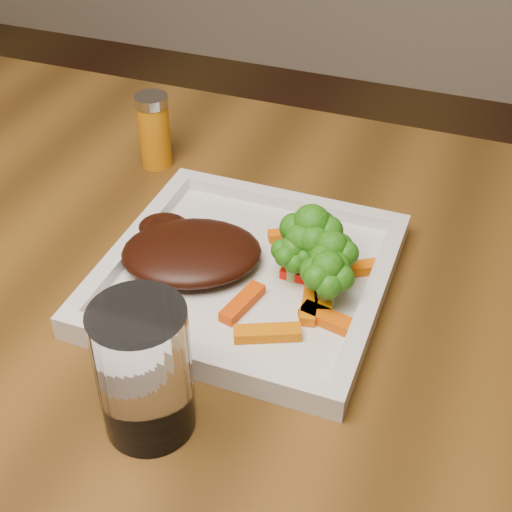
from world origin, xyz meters
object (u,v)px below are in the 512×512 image
(drinking_glass, at_px, (144,371))
(spice_shaker, at_px, (154,131))
(steak, at_px, (192,252))
(dining_table, at_px, (53,481))
(plate, at_px, (247,278))

(drinking_glass, bearing_deg, spice_shaker, 116.06)
(steak, distance_m, drinking_glass, 0.19)
(spice_shaker, xyz_separation_m, drinking_glass, (0.18, -0.36, 0.01))
(dining_table, relative_size, plate, 5.93)
(dining_table, height_order, plate, plate)
(dining_table, height_order, drinking_glass, drinking_glass)
(plate, height_order, drinking_glass, drinking_glass)
(drinking_glass, bearing_deg, steak, 104.17)
(dining_table, xyz_separation_m, steak, (0.20, 0.07, 0.40))
(plate, xyz_separation_m, steak, (-0.06, -0.01, 0.02))
(dining_table, relative_size, spice_shaker, 17.39)
(steak, distance_m, spice_shaker, 0.22)
(steak, height_order, spice_shaker, spice_shaker)
(plate, relative_size, steak, 1.93)
(plate, distance_m, spice_shaker, 0.26)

